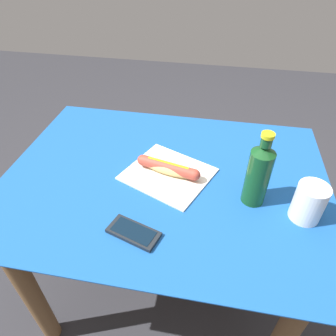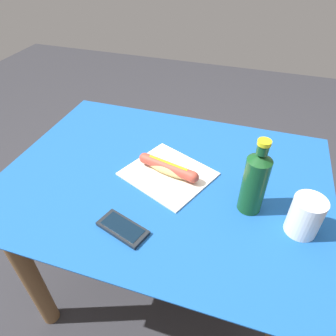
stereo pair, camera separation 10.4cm
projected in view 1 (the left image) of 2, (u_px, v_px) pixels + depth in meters
ground_plane at (166, 285)px, 1.52m from camera, size 6.00×6.00×0.00m
dining_table at (165, 203)px, 1.14m from camera, size 1.12×0.84×0.73m
paper_wrapper at (168, 174)px, 1.06m from camera, size 0.35×0.33×0.01m
hot_dog at (168, 168)px, 1.04m from camera, size 0.23×0.09×0.05m
cell_phone at (134, 232)px, 0.86m from camera, size 0.16×0.11×0.01m
soda_bottle at (258, 173)px, 0.90m from camera, size 0.07×0.07×0.25m
drinking_cup at (309, 203)px, 0.87m from camera, size 0.09×0.09×0.12m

